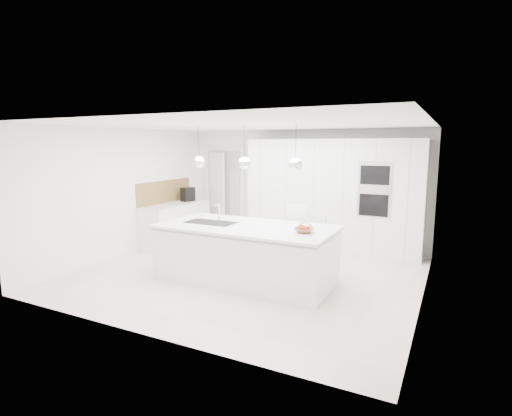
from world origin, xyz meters
The scene contains 27 objects.
floor centered at (0.00, 0.00, 0.00)m, with size 5.50×5.50×0.00m, color beige.
wall_back centered at (0.00, 2.50, 1.25)m, with size 5.50×5.50×0.00m, color white.
wall_left centered at (-2.75, 0.00, 1.25)m, with size 5.00×5.00×0.00m, color white.
ceiling centered at (0.00, 0.00, 2.50)m, with size 5.50×5.50×0.00m, color white.
tall_cabinets centered at (0.80, 2.20, 1.15)m, with size 3.60×0.60×2.30m, color white.
oven_stack centered at (1.70, 1.89, 1.35)m, with size 0.62×0.04×1.05m, color #A5A5A8, non-canonical shape.
doorway_frame centered at (-1.95, 2.47, 1.02)m, with size 1.11×0.08×2.13m, color white, non-canonical shape.
hallway_door centered at (-2.20, 2.42, 1.00)m, with size 0.82×0.04×2.00m, color white.
radiator centered at (-1.63, 2.46, 0.85)m, with size 0.32×0.04×1.40m, color white, non-canonical shape.
left_base_cabinets centered at (-2.45, 1.20, 0.43)m, with size 0.60×1.80×0.86m, color white.
left_worktop centered at (-2.45, 1.20, 0.88)m, with size 0.62×1.82×0.04m, color white.
oak_backsplash centered at (-2.74, 1.20, 1.15)m, with size 0.02×1.80×0.50m, color olive.
island_base centered at (0.10, -0.30, 0.43)m, with size 2.80×1.20×0.86m, color white.
island_worktop centered at (0.10, -0.25, 0.88)m, with size 2.84×1.40×0.04m, color white.
island_sink centered at (-0.55, -0.30, 0.82)m, with size 0.84×0.44×0.18m, color #3F3F42, non-canonical shape.
island_tap centered at (-0.50, -0.10, 1.05)m, with size 0.02×0.02×0.30m, color white.
pendant_left centered at (-0.75, -0.30, 1.90)m, with size 0.20×0.20×0.20m, color white.
pendant_mid centered at (0.10, -0.30, 1.90)m, with size 0.20×0.20×0.20m, color white.
pendant_right centered at (0.95, -0.30, 1.90)m, with size 0.20×0.20×0.20m, color white.
fruit_bowl centered at (1.11, -0.33, 0.94)m, with size 0.29×0.29×0.07m, color olive.
espresso_machine centered at (-2.43, 1.64, 1.06)m, with size 0.19×0.30×0.32m, color black.
bar_stool_left centered at (0.62, 0.52, 0.57)m, with size 0.38×0.52×1.14m, color white, non-canonical shape.
bar_stool_right centered at (0.98, 0.62, 0.49)m, with size 0.32×0.45×0.98m, color white, non-canonical shape.
apple_a centered at (1.06, -0.29, 0.97)m, with size 0.08×0.08×0.08m, color red.
apple_b centered at (1.17, -0.36, 0.97)m, with size 0.08×0.08×0.08m, color red.
apple_c centered at (1.12, -0.35, 0.97)m, with size 0.08×0.08×0.08m, color red.
banana_bunch centered at (1.12, -0.32, 1.01)m, with size 0.20×0.20×0.03m, color yellow.
Camera 1 is at (3.07, -5.80, 2.18)m, focal length 28.00 mm.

